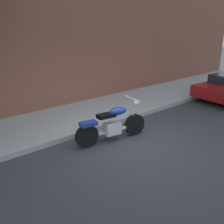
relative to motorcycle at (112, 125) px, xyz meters
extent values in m
plane|color=#38383D|center=(0.25, -0.58, -0.45)|extent=(60.00, 60.00, 0.00)
cube|color=#A7A7A7|center=(0.25, 2.00, -0.38)|extent=(23.15, 2.49, 0.14)
cylinder|color=black|center=(0.74, -0.12, -0.14)|extent=(0.62, 0.22, 0.61)
cylinder|color=black|center=(-0.74, 0.11, -0.14)|extent=(0.62, 0.22, 0.61)
cube|color=silver|center=(0.00, -0.01, -0.09)|extent=(0.48, 0.35, 0.32)
cube|color=silver|center=(0.00, -0.01, -0.16)|extent=(1.34, 0.29, 0.06)
ellipsoid|color=navy|center=(0.18, -0.03, 0.36)|extent=(0.55, 0.34, 0.22)
cube|color=black|center=(-0.18, 0.02, 0.30)|extent=(0.51, 0.31, 0.10)
cube|color=navy|center=(-0.69, 0.10, 0.18)|extent=(0.47, 0.31, 0.10)
cylinder|color=silver|center=(0.68, -0.11, 0.14)|extent=(0.28, 0.09, 0.58)
cylinder|color=silver|center=(0.62, -0.10, 0.64)|extent=(0.15, 0.70, 0.04)
sphere|color=silver|center=(0.76, -0.13, 0.48)|extent=(0.17, 0.17, 0.17)
cylinder|color=silver|center=(-0.22, 0.19, -0.19)|extent=(0.80, 0.21, 0.09)
cylinder|color=black|center=(5.54, 0.56, -0.13)|extent=(0.66, 0.27, 0.64)
camera|label=1|loc=(-4.10, -4.84, 2.58)|focal=41.11mm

